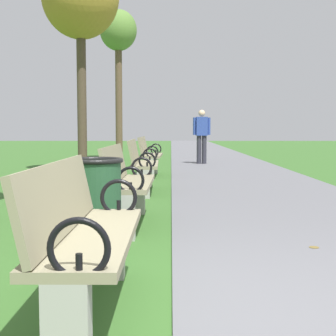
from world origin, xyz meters
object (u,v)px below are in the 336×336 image
(park_bench_2, at_px, (127,182))
(trash_bin, at_px, (95,207))
(park_bench_4, at_px, (149,155))
(pedestrian_walking, at_px, (202,134))
(park_bench_1, at_px, (85,234))
(park_bench_3, at_px, (142,164))
(tree_3, at_px, (118,37))

(park_bench_2, height_order, trash_bin, park_bench_2)
(park_bench_4, bearing_deg, park_bench_2, -90.00)
(park_bench_2, distance_m, pedestrian_walking, 9.53)
(park_bench_1, bearing_deg, park_bench_4, 90.00)
(park_bench_3, bearing_deg, tree_3, 98.57)
(trash_bin, bearing_deg, park_bench_2, 83.81)
(park_bench_4, xyz_separation_m, pedestrian_walking, (1.42, 3.75, 0.44))
(park_bench_4, height_order, tree_3, tree_3)
(park_bench_1, height_order, park_bench_4, same)
(park_bench_1, height_order, park_bench_3, same)
(park_bench_1, distance_m, trash_bin, 1.36)
(pedestrian_walking, bearing_deg, trash_bin, -98.27)
(park_bench_4, relative_size, trash_bin, 1.92)
(park_bench_3, bearing_deg, park_bench_4, 90.00)
(park_bench_4, distance_m, pedestrian_walking, 4.04)
(park_bench_1, distance_m, tree_3, 14.55)
(park_bench_2, relative_size, park_bench_3, 1.00)
(park_bench_2, distance_m, tree_3, 11.97)
(park_bench_1, relative_size, pedestrian_walking, 0.99)
(park_bench_4, relative_size, pedestrian_walking, 0.99)
(park_bench_1, xyz_separation_m, park_bench_3, (0.00, 5.58, 0.00))
(pedestrian_walking, relative_size, trash_bin, 1.93)
(park_bench_1, bearing_deg, pedestrian_walking, 83.33)
(park_bench_1, distance_m, pedestrian_walking, 12.21)
(pedestrian_walking, bearing_deg, park_bench_3, -102.24)
(park_bench_4, bearing_deg, park_bench_1, -90.00)
(park_bench_3, distance_m, tree_3, 9.29)
(pedestrian_walking, bearing_deg, park_bench_1, -96.67)
(tree_3, bearing_deg, pedestrian_walking, -35.39)
(trash_bin, bearing_deg, park_bench_3, 88.01)
(park_bench_1, relative_size, trash_bin, 1.91)
(pedestrian_walking, bearing_deg, tree_3, 144.61)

